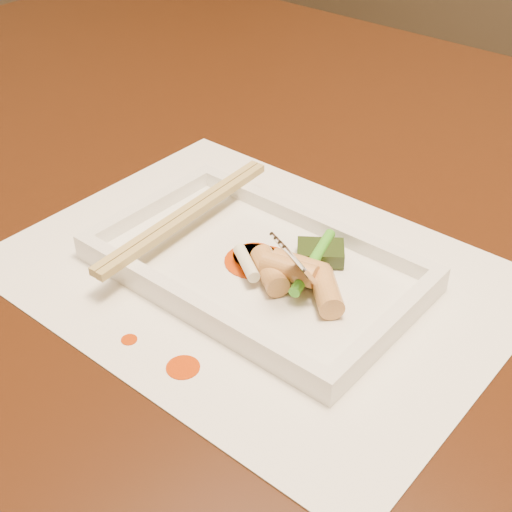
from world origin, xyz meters
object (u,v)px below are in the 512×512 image
Objects in this scene: table at (284,250)px; chopstick_a at (183,213)px; placemat at (256,275)px; fork at (347,209)px; plate_base at (256,270)px.

chopstick_a is at bearing -86.93° from table.
placemat is at bearing -59.85° from table.
chopstick_a is at bearing -173.25° from fork.
table is at bearing 120.15° from placemat.
placemat is 1.54× the size of plate_base.
plate_base is at bearing -59.85° from table.
table is at bearing 120.15° from plate_base.
fork is at bearing -40.62° from table.
table is 0.21m from placemat.
fork reaches higher than placemat.
chopstick_a is (0.01, -0.16, 0.13)m from table.
placemat is at bearing -165.58° from fork.
plate_base reaches higher than placemat.
table is 0.28m from fork.
table is 0.21m from plate_base.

